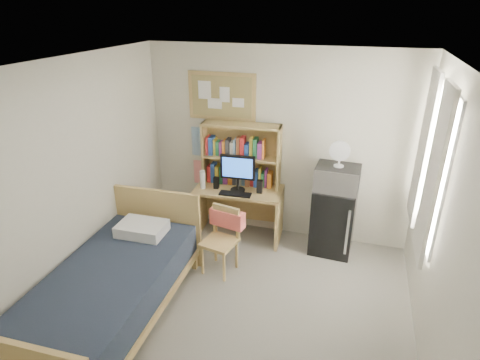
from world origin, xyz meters
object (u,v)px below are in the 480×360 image
(desk, at_px, (239,212))
(mini_fridge, at_px, (333,220))
(desk_chair, at_px, (219,242))
(microwave, at_px, (337,178))
(speaker_left, at_px, (216,183))
(desk_fan, at_px, (340,155))
(bed, at_px, (111,296))
(speaker_right, at_px, (260,187))
(monitor, at_px, (238,173))
(bulletin_board, at_px, (222,96))

(desk, relative_size, mini_fridge, 1.32)
(desk_chair, bearing_deg, microwave, 46.21)
(microwave, bearing_deg, speaker_left, -173.78)
(mini_fridge, distance_m, desk_fan, 0.92)
(bed, xyz_separation_m, speaker_right, (1.08, 1.94, 0.53))
(desk, bearing_deg, speaker_left, -168.69)
(bed, bearing_deg, mini_fridge, 42.59)
(desk_chair, height_order, microwave, microwave)
(monitor, xyz_separation_m, speaker_right, (0.30, 0.02, -0.16))
(desk_fan, bearing_deg, desk, -176.50)
(mini_fridge, relative_size, speaker_left, 5.59)
(desk_chair, distance_m, speaker_right, 0.96)
(bed, relative_size, speaker_right, 12.54)
(desk_fan, bearing_deg, monitor, -173.83)
(mini_fridge, height_order, bed, mini_fridge)
(bulletin_board, xyz_separation_m, desk_fan, (1.62, -0.29, -0.55))
(bulletin_board, bearing_deg, desk, -42.60)
(bulletin_board, height_order, monitor, bulletin_board)
(microwave, bearing_deg, monitor, -173.83)
(desk_chair, height_order, speaker_right, speaker_right)
(desk, relative_size, monitor, 2.39)
(desk, relative_size, desk_chair, 1.43)
(monitor, xyz_separation_m, speaker_left, (-0.30, -0.02, -0.17))
(desk_chair, distance_m, monitor, 0.99)
(bed, bearing_deg, desk, 66.97)
(bed, bearing_deg, monitor, 66.27)
(speaker_right, height_order, microwave, microwave)
(mini_fridge, xyz_separation_m, speaker_right, (-0.99, -0.07, 0.38))
(speaker_right, xyz_separation_m, desk_fan, (0.99, 0.05, 0.54))
(monitor, bearing_deg, microwave, -0.27)
(microwave, height_order, desk_fan, desk_fan)
(speaker_right, bearing_deg, microwave, -0.35)
(bulletin_board, xyz_separation_m, desk_chair, (0.34, -1.16, -1.50))
(bulletin_board, distance_m, desk, 1.61)
(speaker_left, bearing_deg, monitor, 0.00)
(monitor, relative_size, speaker_right, 2.81)
(bulletin_board, xyz_separation_m, microwave, (1.62, -0.29, -0.86))
(desk_chair, xyz_separation_m, bed, (-0.79, -1.12, -0.11))
(speaker_right, relative_size, microwave, 0.33)
(desk, xyz_separation_m, mini_fridge, (1.29, 0.03, 0.08))
(speaker_left, relative_size, speaker_right, 0.91)
(desk, distance_m, mini_fridge, 1.29)
(bed, height_order, speaker_right, speaker_right)
(bulletin_board, height_order, desk_fan, bulletin_board)
(mini_fridge, bearing_deg, monitor, -172.95)
(desk_chair, relative_size, bed, 0.38)
(desk, distance_m, speaker_right, 0.55)
(bed, distance_m, speaker_right, 2.28)
(speaker_left, xyz_separation_m, microwave, (1.58, 0.09, 0.24))
(speaker_left, bearing_deg, bed, -107.59)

